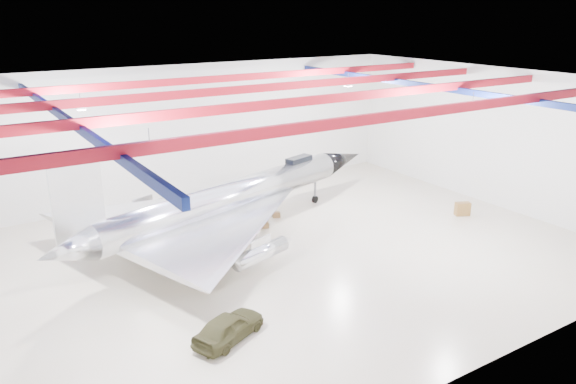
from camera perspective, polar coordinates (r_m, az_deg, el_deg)
floor at (r=36.60m, az=-0.90°, el=-6.44°), size 40.00×40.00×0.00m
wall_back at (r=47.76m, az=-10.47°, el=6.05°), size 40.00×0.00×40.00m
wall_right at (r=47.95m, az=19.96°, el=5.32°), size 0.00×30.00×30.00m
ceiling at (r=33.58m, az=-0.99°, el=10.91°), size 40.00×40.00×0.00m
ceiling_structure at (r=33.67m, az=-0.99°, el=9.76°), size 39.50×29.50×1.08m
jet_aircraft at (r=38.78m, az=-5.91°, el=-0.90°), size 28.85×21.03×8.06m
jeep at (r=27.79m, az=-6.05°, el=-13.46°), size 4.34×3.11×1.37m
desk at (r=45.39m, az=17.30°, el=-1.65°), size 1.26×0.98×1.03m
crate_ply at (r=38.50m, az=-10.83°, el=-5.25°), size 0.55×0.49×0.32m
toolbox_red at (r=43.67m, az=-6.08°, el=-2.18°), size 0.54×0.48×0.31m
parts_bin at (r=43.04m, az=-1.19°, el=-2.33°), size 0.67×0.61×0.39m
crate_small at (r=41.94m, az=-14.26°, el=-3.58°), size 0.41×0.38×0.23m
oil_barrel at (r=41.05m, az=-2.39°, el=-3.36°), size 0.70×0.63×0.40m
spares_box at (r=43.15m, az=-3.91°, el=-2.33°), size 0.54×0.54×0.36m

